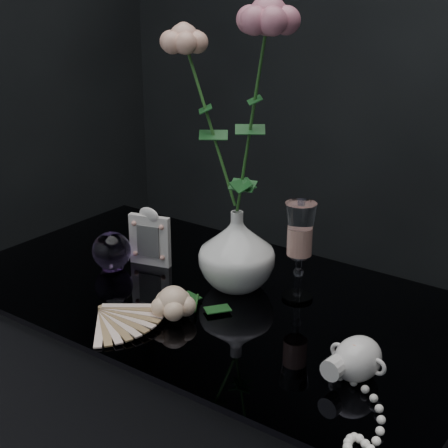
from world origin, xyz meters
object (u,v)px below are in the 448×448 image
Objects in this scene: vase at (237,250)px; pearl_jar at (358,357)px; paperweight at (112,251)px; loose_rose at (173,302)px; picture_frame at (150,236)px; wine_glass at (299,252)px.

pearl_jar is at bearing -24.67° from vase.
paperweight reaches higher than pearl_jar.
vase is 0.63× the size of pearl_jar.
paperweight is 0.26m from loose_rose.
vase reaches higher than pearl_jar.
loose_rose is (0.20, -0.16, -0.03)m from picture_frame.
vase is 0.28m from paperweight.
paperweight is at bearing 136.12° from loose_rose.
picture_frame reaches higher than paperweight.
picture_frame is 0.51× the size of pearl_jar.
paperweight is 0.33× the size of pearl_jar.
picture_frame is (-0.21, -0.02, -0.01)m from vase.
pearl_jar is at bearing -20.83° from loose_rose.
wine_glass is 0.26m from loose_rose.
vase reaches higher than loose_rose.
pearl_jar is (0.34, -0.16, -0.04)m from vase.
loose_rose is 0.71× the size of pearl_jar.
vase is 0.88× the size of loose_rose.
vase is 1.23× the size of picture_frame.
vase is at bearing -9.74° from picture_frame.
pearl_jar is (0.22, -0.18, -0.06)m from wine_glass.
wine_glass reaches higher than pearl_jar.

